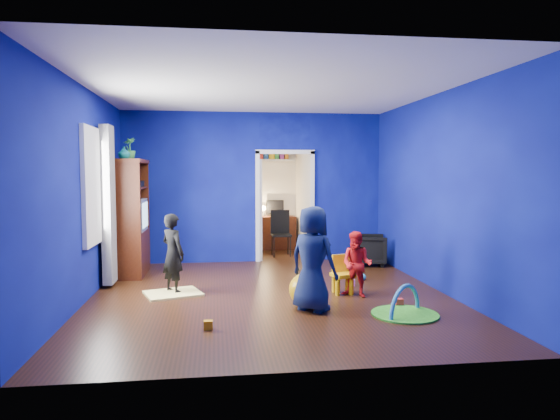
{
  "coord_description": "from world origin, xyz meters",
  "views": [
    {
      "loc": [
        -0.76,
        -6.93,
        1.74
      ],
      "look_at": [
        0.2,
        0.4,
        1.18
      ],
      "focal_mm": 32.0,
      "sensor_mm": 36.0,
      "label": 1
    }
  ],
  "objects": [
    {
      "name": "play_mat",
      "position": [
        1.53,
        -1.19,
        0.01
      ],
      "size": [
        0.81,
        0.81,
        0.02
      ],
      "primitive_type": "cylinder",
      "color": "#309421",
      "rests_on": "floor"
    },
    {
      "name": "toy_0",
      "position": [
        1.6,
        -0.8,
        0.05
      ],
      "size": [
        0.1,
        0.08,
        0.1
      ],
      "primitive_type": "cube",
      "color": "red",
      "rests_on": "floor"
    },
    {
      "name": "wall_front",
      "position": [
        0.0,
        -2.75,
        1.45
      ],
      "size": [
        5.0,
        0.02,
        2.9
      ],
      "primitive_type": "cube",
      "color": "#090D66",
      "rests_on": "floor"
    },
    {
      "name": "toy_3",
      "position": [
        0.56,
        0.32,
        0.06
      ],
      "size": [
        0.11,
        0.11,
        0.11
      ],
      "primitive_type": "sphere",
      "color": "green",
      "rests_on": "floor"
    },
    {
      "name": "curtain",
      "position": [
        -2.37,
        0.9,
        1.25
      ],
      "size": [
        0.14,
        0.42,
        2.4
      ],
      "primitive_type": "cube",
      "color": "slate",
      "rests_on": "floor"
    },
    {
      "name": "toy_arch",
      "position": [
        1.53,
        -1.19,
        0.02
      ],
      "size": [
        0.58,
        0.52,
        0.73
      ],
      "primitive_type": "torus",
      "rotation": [
        1.57,
        0.0,
        0.72
      ],
      "color": "#3F8CD8",
      "rests_on": "floor"
    },
    {
      "name": "armchair",
      "position": [
        2.1,
        2.07,
        0.29
      ],
      "size": [
        0.75,
        0.74,
        0.58
      ],
      "primitive_type": "imported",
      "rotation": [
        0.0,
        0.0,
        1.36
      ],
      "color": "black",
      "rests_on": "floor"
    },
    {
      "name": "potted_plant",
      "position": [
        -2.22,
        1.99,
        2.15
      ],
      "size": [
        0.28,
        0.28,
        0.38
      ],
      "primitive_type": "imported",
      "rotation": [
        0.0,
        0.0,
        -0.43
      ],
      "color": "#328B3C",
      "rests_on": "tv_armoire"
    },
    {
      "name": "yellow_blanket",
      "position": [
        -1.37,
        0.23,
        0.01
      ],
      "size": [
        0.9,
        0.81,
        0.03
      ],
      "primitive_type": "cube",
      "rotation": [
        0.0,
        0.0,
        0.33
      ],
      "color": "#F2E07A",
      "rests_on": "floor"
    },
    {
      "name": "doorway",
      "position": [
        0.6,
        2.75,
        1.05
      ],
      "size": [
        1.16,
        0.1,
        2.1
      ],
      "primitive_type": "cube",
      "color": "white",
      "rests_on": "floor"
    },
    {
      "name": "hopper_ball",
      "position": [
        0.4,
        -0.6,
        0.21
      ],
      "size": [
        0.42,
        0.42,
        0.42
      ],
      "primitive_type": "sphere",
      "color": "yellow",
      "rests_on": "floor"
    },
    {
      "name": "wall_left",
      "position": [
        -2.5,
        0.0,
        1.45
      ],
      "size": [
        0.02,
        5.5,
        2.9
      ],
      "primitive_type": "cube",
      "color": "#090D66",
      "rests_on": "floor"
    },
    {
      "name": "desk_monitor",
      "position": [
        0.6,
        4.38,
        0.95
      ],
      "size": [
        0.4,
        0.05,
        0.32
      ],
      "primitive_type": "cube",
      "color": "black",
      "rests_on": "study_desk"
    },
    {
      "name": "toy_4",
      "position": [
        1.3,
        0.41,
        0.05
      ],
      "size": [
        0.1,
        0.08,
        0.1
      ],
      "primitive_type": "cube",
      "color": "#DF53D9",
      "rests_on": "floor"
    },
    {
      "name": "alcove",
      "position": [
        0.6,
        3.62,
        1.25
      ],
      "size": [
        1.0,
        1.75,
        2.5
      ],
      "primitive_type": null,
      "color": "silver",
      "rests_on": "floor"
    },
    {
      "name": "wall_right",
      "position": [
        2.5,
        0.0,
        1.45
      ],
      "size": [
        0.02,
        5.5,
        2.9
      ],
      "primitive_type": "cube",
      "color": "#090D66",
      "rests_on": "floor"
    },
    {
      "name": "floor",
      "position": [
        0.0,
        0.0,
        0.0
      ],
      "size": [
        5.0,
        5.5,
        0.01
      ],
      "primitive_type": "cube",
      "color": "black",
      "rests_on": "ground"
    },
    {
      "name": "child_black",
      "position": [
        -1.37,
        0.33,
        0.58
      ],
      "size": [
        0.49,
        0.5,
        1.15
      ],
      "primitive_type": "imported",
      "rotation": [
        0.0,
        0.0,
        2.32
      ],
      "color": "black",
      "rests_on": "floor"
    },
    {
      "name": "toy_2",
      "position": [
        -0.85,
        -1.45,
        0.05
      ],
      "size": [
        0.1,
        0.08,
        0.1
      ],
      "primitive_type": "cube",
      "color": "orange",
      "rests_on": "floor"
    },
    {
      "name": "crt_tv",
      "position": [
        -2.18,
        1.77,
        1.02
      ],
      "size": [
        0.46,
        0.7,
        0.54
      ],
      "primitive_type": "cube",
      "color": "silver",
      "rests_on": "tv_armoire"
    },
    {
      "name": "tv_armoire",
      "position": [
        -2.22,
        1.77,
        0.98
      ],
      "size": [
        0.58,
        1.14,
        1.96
      ],
      "primitive_type": "cube",
      "color": "#3A1009",
      "rests_on": "floor"
    },
    {
      "name": "toy_1",
      "position": [
        1.6,
        0.8,
        0.06
      ],
      "size": [
        0.11,
        0.11,
        0.11
      ],
      "primitive_type": "sphere",
      "color": "#2598D2",
      "rests_on": "floor"
    },
    {
      "name": "window_left",
      "position": [
        -2.48,
        0.35,
        1.55
      ],
      "size": [
        0.03,
        0.95,
        1.55
      ],
      "primitive_type": "cube",
      "color": "white",
      "rests_on": "wall_left"
    },
    {
      "name": "book_shelf",
      "position": [
        0.6,
        4.37,
        2.02
      ],
      "size": [
        0.88,
        0.24,
        0.04
      ],
      "primitive_type": "cube",
      "color": "white",
      "rests_on": "study_desk"
    },
    {
      "name": "desk_lamp",
      "position": [
        0.32,
        4.32,
        0.93
      ],
      "size": [
        0.14,
        0.14,
        0.14
      ],
      "primitive_type": "sphere",
      "color": "#FFD88C",
      "rests_on": "study_desk"
    },
    {
      "name": "wall_back",
      "position": [
        0.0,
        2.75,
        1.45
      ],
      "size": [
        5.0,
        0.02,
        2.9
      ],
      "primitive_type": "cube",
      "color": "#090D66",
      "rests_on": "floor"
    },
    {
      "name": "folding_chair",
      "position": [
        0.6,
        3.3,
        0.46
      ],
      "size": [
        0.4,
        0.4,
        0.92
      ],
      "primitive_type": "cube",
      "color": "black",
      "rests_on": "floor"
    },
    {
      "name": "toddler_red",
      "position": [
        1.2,
        -0.23,
        0.46
      ],
      "size": [
        0.56,
        0.54,
        0.92
      ],
      "primitive_type": "imported",
      "rotation": [
        0.0,
        0.0,
        -0.59
      ],
      "color": "#B0121B",
      "rests_on": "floor"
    },
    {
      "name": "ceiling",
      "position": [
        0.0,
        0.0,
        2.9
      ],
      "size": [
        5.0,
        5.5,
        0.01
      ],
      "primitive_type": "cube",
      "color": "white",
      "rests_on": "wall_back"
    },
    {
      "name": "child_navy",
      "position": [
        0.45,
        -0.85,
        0.66
      ],
      "size": [
        0.76,
        0.75,
        1.32
      ],
      "primitive_type": "imported",
      "rotation": [
        0.0,
        0.0,
        2.37
      ],
      "color": "#10183A",
      "rests_on": "floor"
    },
    {
      "name": "study_desk",
      "position": [
        0.6,
        4.26,
        0.38
      ],
      "size": [
        0.88,
        0.44,
        0.75
      ],
      "primitive_type": "cube",
      "color": "#3D140A",
      "rests_on": "floor"
    },
    {
      "name": "vase",
      "position": [
        -2.22,
        1.47,
        2.06
      ],
      "size": [
        0.23,
        0.23,
        0.2
      ],
      "primitive_type": "imported",
      "rotation": [
        0.0,
        0.0,
        -0.21
      ],
      "color": "#0D636F",
      "rests_on": "tv_armoire"
    },
    {
      "name": "kid_chair",
      "position": [
        1.05,
        -0.03,
        0.25
      ],
      "size": [
        0.35,
        0.35,
        0.5
      ],
      "primitive_type": "cube",
      "rotation": [
        0.0,
        0.0,
        0.29
      ],
      "color": "yellow",
      "rests_on": "floor"
    }
  ]
}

